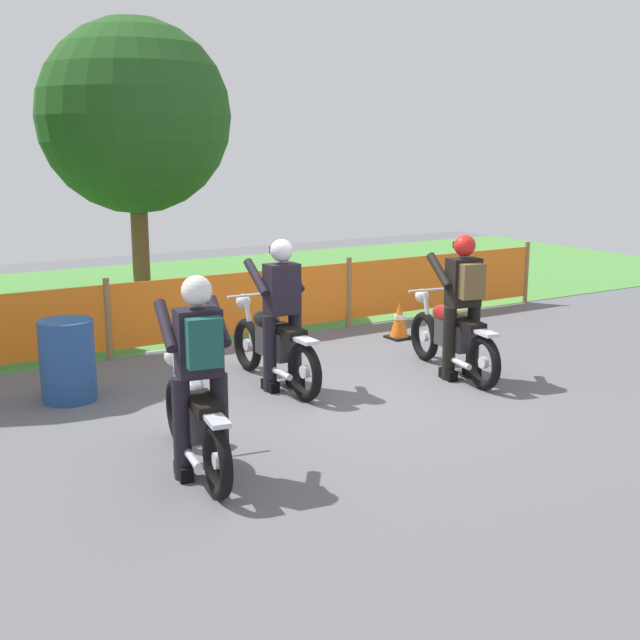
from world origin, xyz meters
The scene contains 12 objects.
ground centered at (0.00, 0.00, -0.01)m, with size 24.00×24.00×0.02m, color #5B5B60.
grass_verge centered at (0.00, 6.59, 0.01)m, with size 24.00×7.83×0.01m, color #4C8C3D.
barrier_fence centered at (0.00, 2.67, 0.54)m, with size 10.99×0.08×1.05m.
tree_near_left centered at (-0.33, 5.62, 3.10)m, with size 3.06×3.06×4.64m.
motorcycle_lead centered at (1.48, -0.08, 0.45)m, with size 0.66×1.97×0.94m.
motorcycle_trailing centered at (-2.27, -1.17, 0.44)m, with size 0.62×1.92×0.91m.
motorcycle_third centered at (-0.54, 0.64, 0.47)m, with size 0.60×2.03×0.96m.
rider_lead centered at (1.45, -0.29, 0.95)m, with size 0.61×0.73×1.69m.
rider_trailing centered at (-2.30, -1.38, 0.95)m, with size 0.60×0.72×1.69m.
rider_third centered at (-0.54, 0.44, 0.92)m, with size 0.55×0.56×1.69m.
traffic_cone centered at (2.03, 1.69, 0.26)m, with size 0.32×0.32×0.53m.
spare_drum centered at (-2.70, 1.26, 0.44)m, with size 0.58×0.58×0.88m, color navy.
Camera 1 is at (-4.81, -7.38, 2.73)m, focal length 46.21 mm.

